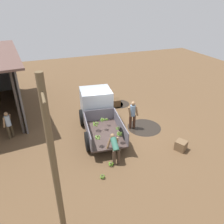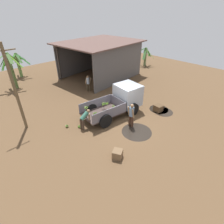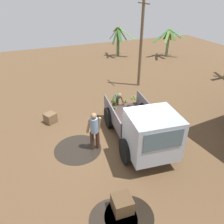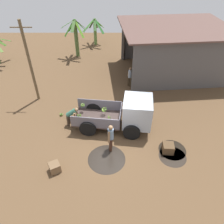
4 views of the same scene
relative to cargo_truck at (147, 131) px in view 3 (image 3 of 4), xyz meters
The scene contains 14 objects.
ground 1.63m from the cargo_truck, 146.63° to the right, with size 36.00×36.00×0.00m, color brown.
mud_patch_0 2.99m from the cargo_truck, 117.59° to the right, with size 1.97×1.97×0.01m, color black.
mud_patch_1 3.37m from the cargo_truck, 46.31° to the right, with size 1.45×1.45×0.01m, color black.
mud_patch_2 3.13m from the cargo_truck, 38.55° to the right, with size 1.49×1.49×0.01m, color black.
cargo_truck is the anchor object (origin of this frame).
utility_pole 7.20m from the cargo_truck, 153.96° to the left, with size 1.30×0.18×5.48m.
banana_palm_0 14.42m from the cargo_truck, 142.26° to the left, with size 2.08×2.88×2.45m.
banana_palm_1 13.95m from the cargo_truck, 160.87° to the left, with size 2.20×2.21×2.65m.
person_foreground_visitor 2.07m from the cargo_truck, 121.46° to the right, with size 0.33×0.65×1.71m.
person_worker_loading 3.47m from the cargo_truck, behind, with size 0.77×0.60×1.29m.
banana_bunch_on_ground_0 3.88m from the cargo_truck, behind, with size 0.26×0.26×0.18m.
banana_bunch_on_ground_1 4.56m from the cargo_truck, 165.07° to the left, with size 0.23×0.23×0.19m.
wooden_crate_0 5.04m from the cargo_truck, 140.17° to the right, with size 0.50×0.50×0.49m, color brown.
wooden_crate_1 2.90m from the cargo_truck, 43.94° to the right, with size 0.58×0.58×0.51m, color #513A24.
Camera 3 is at (6.81, -3.16, 5.96)m, focal length 35.00 mm.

